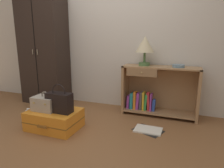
# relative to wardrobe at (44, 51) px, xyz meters

# --- Properties ---
(ground_plane) EXTENTS (9.00, 9.00, 0.00)m
(ground_plane) POSITION_rel_wardrobe_xyz_m (1.27, -1.20, -0.97)
(ground_plane) COLOR brown
(back_wall) EXTENTS (6.40, 0.10, 2.60)m
(back_wall) POSITION_rel_wardrobe_xyz_m (1.27, 0.30, 0.33)
(back_wall) COLOR beige
(back_wall) RESTS_ON ground_plane
(wardrobe) EXTENTS (0.82, 0.47, 1.93)m
(wardrobe) POSITION_rel_wardrobe_xyz_m (0.00, 0.00, 0.00)
(wardrobe) COLOR black
(wardrobe) RESTS_ON ground_plane
(bookshelf) EXTENTS (1.16, 0.37, 0.78)m
(bookshelf) POSITION_rel_wardrobe_xyz_m (2.06, 0.06, -0.59)
(bookshelf) COLOR #A37A51
(bookshelf) RESTS_ON ground_plane
(table_lamp) EXTENTS (0.28, 0.28, 0.45)m
(table_lamp) POSITION_rel_wardrobe_xyz_m (1.86, 0.05, 0.12)
(table_lamp) COLOR #4C7542
(table_lamp) RESTS_ON bookshelf
(bowl) EXTENTS (0.18, 0.18, 0.04)m
(bowl) POSITION_rel_wardrobe_xyz_m (2.37, 0.04, -0.17)
(bowl) COLOR slate
(bowl) RESTS_ON bookshelf
(suitcase_large) EXTENTS (0.68, 0.50, 0.25)m
(suitcase_large) POSITION_rel_wardrobe_xyz_m (0.86, -0.95, -0.84)
(suitcase_large) COLOR orange
(suitcase_large) RESTS_ON ground_plane
(train_case) EXTENTS (0.32, 0.23, 0.26)m
(train_case) POSITION_rel_wardrobe_xyz_m (0.75, -0.97, -0.62)
(train_case) COLOR #A89E8E
(train_case) RESTS_ON suitcase_large
(handbag) EXTENTS (0.34, 0.15, 0.38)m
(handbag) POSITION_rel_wardrobe_xyz_m (0.98, -0.97, -0.58)
(handbag) COLOR black
(handbag) RESTS_ON suitcase_large
(bottle) EXTENTS (0.08, 0.08, 0.22)m
(bottle) POSITION_rel_wardrobe_xyz_m (0.43, -0.95, -0.86)
(bottle) COLOR white
(bottle) RESTS_ON ground_plane
(open_book_on_floor) EXTENTS (0.44, 0.38, 0.02)m
(open_book_on_floor) POSITION_rel_wardrobe_xyz_m (2.07, -0.58, -0.96)
(open_book_on_floor) COLOR white
(open_book_on_floor) RESTS_ON ground_plane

